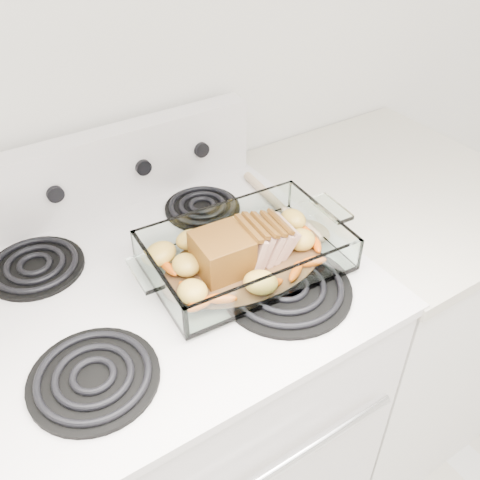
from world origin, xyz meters
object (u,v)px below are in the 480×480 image
baking_dish (246,257)px  electric_range (175,415)px  pork_roast (237,250)px  counter_right (372,313)px

baking_dish → electric_range: bearing=161.8°
pork_roast → baking_dish: bearing=-22.0°
electric_range → counter_right: electric_range is taller
electric_range → pork_roast: bearing=-24.3°
pork_roast → counter_right: bearing=-15.2°
electric_range → baking_dish: electric_range is taller
electric_range → baking_dish: (0.16, -0.06, 0.48)m
counter_right → baking_dish: (-0.50, -0.06, 0.50)m
pork_roast → electric_range: bearing=133.7°
counter_right → electric_range: bearing=179.9°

